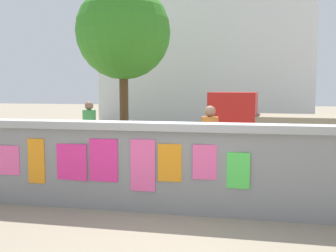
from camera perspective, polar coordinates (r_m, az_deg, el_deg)
ground at (r=14.25m, az=7.21°, el=-2.47°), size 60.00×60.00×0.00m
poster_wall at (r=6.29m, az=1.31°, el=-5.81°), size 7.94×0.42×1.43m
auto_rickshaw_truck at (r=10.83m, az=14.58°, el=-0.34°), size 3.68×1.71×1.85m
motorcycle at (r=9.83m, az=-3.77°, el=-3.32°), size 1.87×0.70×0.87m
bicycle_near at (r=12.04m, az=-10.08°, el=-2.24°), size 1.71×0.44×0.95m
person_walking at (r=10.46m, az=-11.19°, el=0.01°), size 0.41×0.41×1.62m
person_bystander at (r=7.93m, az=5.99°, el=-1.66°), size 0.44×0.44×1.62m
tree_roadside at (r=17.07m, az=-6.43°, el=13.17°), size 3.93×3.93×6.24m
building_background at (r=23.99m, az=5.43°, el=10.24°), size 12.13×4.62×7.85m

